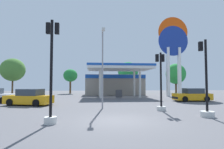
# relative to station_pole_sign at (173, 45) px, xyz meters

# --- Properties ---
(ground_plane) EXTENTS (90.00, 90.00, 0.00)m
(ground_plane) POSITION_rel_station_pole_sign_xyz_m (-11.29, -17.90, -8.10)
(ground_plane) COLOR #56565B
(ground_plane) RESTS_ON ground
(gas_station) EXTENTS (10.27, 12.38, 4.73)m
(gas_station) POSITION_rel_station_pole_sign_xyz_m (-8.80, 4.67, -5.87)
(gas_station) COLOR gray
(gas_station) RESTS_ON ground
(station_pole_sign) EXTENTS (4.77, 0.56, 12.63)m
(station_pole_sign) POSITION_rel_station_pole_sign_xyz_m (0.00, 0.00, 0.00)
(station_pole_sign) COLOR white
(station_pole_sign) RESTS_ON ground
(car_0) EXTENTS (4.51, 2.85, 1.50)m
(car_0) POSITION_rel_station_pole_sign_xyz_m (-18.48, -10.01, -7.42)
(car_0) COLOR black
(car_0) RESTS_ON ground
(car_1) EXTENTS (4.11, 1.91, 1.47)m
(car_1) POSITION_rel_station_pole_sign_xyz_m (-1.28, -7.64, -7.44)
(car_1) COLOR black
(car_1) RESTS_ON ground
(traffic_signal_0) EXTENTS (0.80, 0.80, 4.66)m
(traffic_signal_0) POSITION_rel_station_pole_sign_xyz_m (-5.82, -17.37, -6.92)
(traffic_signal_0) COLOR silver
(traffic_signal_0) RESTS_ON ground
(traffic_signal_1) EXTENTS (0.65, 0.67, 5.20)m
(traffic_signal_1) POSITION_rel_station_pole_sign_xyz_m (-14.66, -18.37, -6.02)
(traffic_signal_1) COLOR silver
(traffic_signal_1) RESTS_ON ground
(traffic_signal_2) EXTENTS (0.66, 0.69, 4.31)m
(traffic_signal_2) POSITION_rel_station_pole_sign_xyz_m (-7.57, -14.53, -6.43)
(traffic_signal_2) COLOR silver
(traffic_signal_2) RESTS_ON ground
(tree_0) EXTENTS (4.69, 4.69, 7.07)m
(tree_0) POSITION_rel_station_pole_sign_xyz_m (-28.64, 10.70, -3.32)
(tree_0) COLOR brown
(tree_0) RESTS_ON ground
(tree_1) EXTENTS (2.87, 2.87, 5.01)m
(tree_1) POSITION_rel_station_pole_sign_xyz_m (-17.31, 10.72, -4.42)
(tree_1) COLOR brown
(tree_1) RESTS_ON ground
(tree_2) EXTENTS (4.42, 4.42, 6.76)m
(tree_2) POSITION_rel_station_pole_sign_xyz_m (-5.03, 11.92, -3.38)
(tree_2) COLOR brown
(tree_2) RESTS_ON ground
(tree_3) EXTENTS (4.17, 4.17, 6.30)m
(tree_3) POSITION_rel_station_pole_sign_xyz_m (4.95, 9.97, -3.98)
(tree_3) COLOR brown
(tree_3) RESTS_ON ground
(corner_streetlamp) EXTENTS (0.24, 1.48, 6.21)m
(corner_streetlamp) POSITION_rel_station_pole_sign_xyz_m (-11.84, -13.26, -4.32)
(corner_streetlamp) COLOR gray
(corner_streetlamp) RESTS_ON ground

